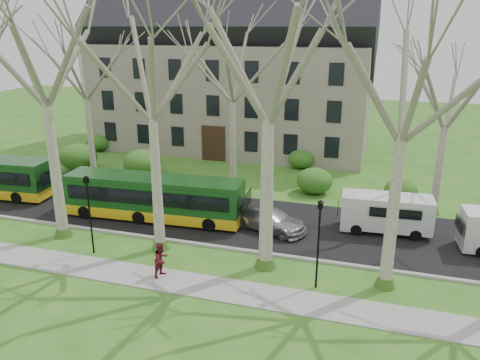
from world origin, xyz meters
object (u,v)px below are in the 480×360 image
van_a (386,214)px  pedestrian_b (161,260)px  bus_follow (154,197)px  sedan (269,219)px

van_a → pedestrian_b: (-10.36, -8.52, -0.25)m
van_a → bus_follow: bearing=-174.8°
van_a → pedestrian_b: 13.42m
bus_follow → sedan: 7.40m
bus_follow → pedestrian_b: size_ratio=6.51×
van_a → sedan: bearing=-169.1°
pedestrian_b → bus_follow: bearing=45.5°
bus_follow → sedan: (7.35, 0.43, -0.73)m
van_a → pedestrian_b: bearing=-144.0°
bus_follow → sedan: bearing=0.1°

